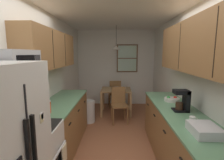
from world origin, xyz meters
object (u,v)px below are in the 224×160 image
mug_spare (192,120)px  storage_canister (47,107)px  dining_chair_near (119,103)px  trash_bin (88,111)px  coffee_maker (183,100)px  microwave_over_range (12,64)px  fruit_bowl (172,99)px  dish_rack (204,130)px  dining_table (116,93)px  dining_chair_far (115,92)px  table_serving_bowl (117,88)px

mug_spare → storage_canister: bearing=170.6°
dining_chair_near → storage_canister: bearing=-119.7°
trash_bin → coffee_maker: bearing=-44.4°
storage_canister → mug_spare: 2.00m
microwave_over_range → storage_canister: microwave_over_range is taller
dining_chair_near → fruit_bowl: (0.95, -1.22, 0.44)m
dish_rack → dining_table: bearing=107.2°
trash_bin → dish_rack: size_ratio=1.65×
dining_chair_near → dish_rack: bearing=-70.6°
dining_chair_near → fruit_bowl: bearing=-52.0°
dining_chair_near → dish_rack: 2.71m
dining_table → dining_chair_near: bearing=-82.4°
dining_table → storage_canister: storage_canister is taller
dining_table → coffee_maker: bearing=-66.6°
coffee_maker → fruit_bowl: 0.56m
microwave_over_range → fruit_bowl: 2.59m
microwave_over_range → dining_table: microwave_over_range is taller
dining_chair_far → trash_bin: size_ratio=1.60×
microwave_over_range → dining_chair_far: bearing=73.5°
dish_rack → coffee_maker: bearing=86.1°
mug_spare → dining_chair_near: bearing=111.5°
microwave_over_range → mug_spare: 2.21m
trash_bin → table_serving_bowl: size_ratio=2.81×
microwave_over_range → mug_spare: (2.08, 0.23, -0.71)m
trash_bin → microwave_over_range: bearing=-99.7°
microwave_over_range → storage_canister: size_ratio=3.12×
dining_chair_far → fruit_bowl: fruit_bowl is taller
dining_chair_near → table_serving_bowl: bearing=94.6°
microwave_over_range → dining_table: (1.12, 3.06, -1.04)m
fruit_bowl → dish_rack: dish_rack is taller
dining_chair_near → dining_chair_far: 1.19m
storage_canister → mug_spare: size_ratio=1.72×
fruit_bowl → dining_table: bearing=119.7°
dining_chair_near → dining_chair_far: size_ratio=1.00×
microwave_over_range → dish_rack: size_ratio=1.73×
trash_bin → dining_table: bearing=42.9°
storage_canister → table_serving_bowl: bearing=67.4°
dining_chair_near → mug_spare: size_ratio=8.21×
microwave_over_range → coffee_maker: (2.14, 0.70, -0.58)m
fruit_bowl → storage_canister: bearing=-161.3°
dining_chair_far → dining_table: bearing=-86.2°
trash_bin → dish_rack: bearing=-55.6°
mug_spare → fruit_bowl: 1.02m
coffee_maker → table_serving_bowl: (-0.99, 2.36, -0.31)m
storage_canister → dish_rack: size_ratio=0.55×
dining_table → table_serving_bowl: size_ratio=4.30×
trash_bin → storage_canister: (-0.30, -1.84, 0.71)m
trash_bin → fruit_bowl: bearing=-33.3°
dining_chair_far → coffee_maker: coffee_maker is taller
dining_chair_far → table_serving_bowl: (0.07, -0.58, 0.26)m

